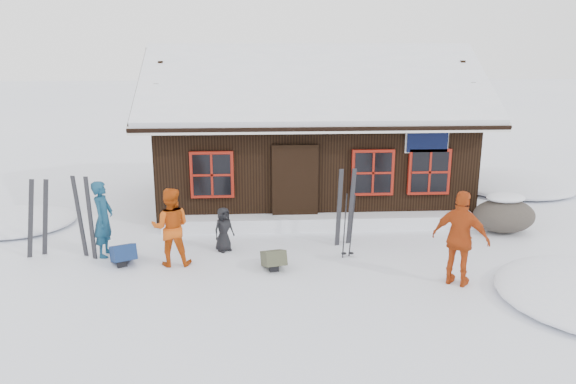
# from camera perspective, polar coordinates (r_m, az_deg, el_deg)

# --- Properties ---
(ground) EXTENTS (120.00, 120.00, 0.00)m
(ground) POSITION_cam_1_polar(r_m,az_deg,el_deg) (11.62, -2.92, -7.39)
(ground) COLOR white
(ground) RESTS_ON ground
(mountain_hut) EXTENTS (8.90, 6.09, 4.42)m
(mountain_hut) POSITION_cam_1_polar(r_m,az_deg,el_deg) (16.06, 2.23, 4.74)
(mountain_hut) COLOR black
(mountain_hut) RESTS_ON ground
(snow_drift) EXTENTS (7.60, 0.60, 0.35)m
(snow_drift) POSITION_cam_1_polar(r_m,az_deg,el_deg) (13.76, 3.25, -3.03)
(snow_drift) COLOR white
(snow_drift) RESTS_ON ground
(snow_mounds) EXTENTS (20.60, 13.20, 0.48)m
(snow_mounds) POSITION_cam_1_polar(r_m,az_deg,el_deg) (13.47, 4.08, -4.23)
(snow_mounds) COLOR white
(snow_mounds) RESTS_ON ground
(skier_teal) EXTENTS (0.45, 0.63, 1.64)m
(skier_teal) POSITION_cam_1_polar(r_m,az_deg,el_deg) (12.46, -18.26, -2.61)
(skier_teal) COLOR navy
(skier_teal) RESTS_ON ground
(skier_orange_left) EXTENTS (0.80, 0.64, 1.62)m
(skier_orange_left) POSITION_cam_1_polar(r_m,az_deg,el_deg) (11.59, -11.82, -3.50)
(skier_orange_left) COLOR #BA460D
(skier_orange_left) RESTS_ON ground
(skier_orange_right) EXTENTS (1.12, 0.98, 1.81)m
(skier_orange_right) POSITION_cam_1_polar(r_m,az_deg,el_deg) (10.87, 17.14, -4.56)
(skier_orange_right) COLOR #AE3D11
(skier_orange_right) RESTS_ON ground
(skier_crouched) EXTENTS (0.57, 0.54, 0.98)m
(skier_crouched) POSITION_cam_1_polar(r_m,az_deg,el_deg) (12.27, -6.56, -3.79)
(skier_crouched) COLOR black
(skier_crouched) RESTS_ON ground
(boulder) EXTENTS (1.48, 1.11, 0.86)m
(boulder) POSITION_cam_1_polar(r_m,az_deg,el_deg) (14.38, 21.09, -2.15)
(boulder) COLOR #474038
(boulder) RESTS_ON ground
(ski_pair_left) EXTENTS (0.58, 0.22, 1.73)m
(ski_pair_left) POSITION_cam_1_polar(r_m,az_deg,el_deg) (12.96, -24.06, -2.52)
(ski_pair_left) COLOR black
(ski_pair_left) RESTS_ON ground
(ski_pair_mid) EXTENTS (0.47, 0.27, 1.81)m
(ski_pair_mid) POSITION_cam_1_polar(r_m,az_deg,el_deg) (12.49, -19.92, -2.54)
(ski_pair_mid) COLOR black
(ski_pair_mid) RESTS_ON ground
(ski_pair_right) EXTENTS (0.47, 0.18, 1.79)m
(ski_pair_right) POSITION_cam_1_polar(r_m,az_deg,el_deg) (12.56, 5.83, -1.64)
(ski_pair_right) COLOR black
(ski_pair_right) RESTS_ON ground
(ski_poles) EXTENTS (0.25, 0.13, 1.43)m
(ski_poles) POSITION_cam_1_polar(r_m,az_deg,el_deg) (11.85, 6.14, -3.53)
(ski_poles) COLOR black
(ski_poles) RESTS_ON ground
(backpack_blue) EXTENTS (0.66, 0.73, 0.32)m
(backpack_blue) POSITION_cam_1_polar(r_m,az_deg,el_deg) (12.07, -16.38, -6.31)
(backpack_blue) COLOR navy
(backpack_blue) RESTS_ON ground
(backpack_olive) EXTENTS (0.53, 0.63, 0.30)m
(backpack_olive) POSITION_cam_1_polar(r_m,az_deg,el_deg) (11.36, -1.47, -7.09)
(backpack_olive) COLOR #3F412E
(backpack_olive) RESTS_ON ground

